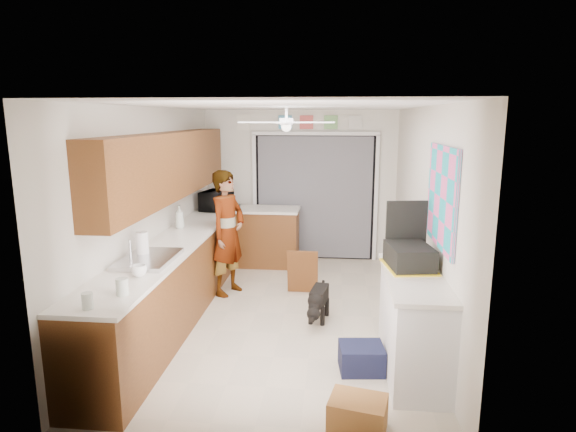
{
  "coord_description": "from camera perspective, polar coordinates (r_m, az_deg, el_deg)",
  "views": [
    {
      "loc": [
        0.59,
        -5.55,
        2.38
      ],
      "look_at": [
        0.0,
        0.4,
        1.15
      ],
      "focal_mm": 30.0,
      "sensor_mm": 36.0,
      "label": 1
    }
  ],
  "objects": [
    {
      "name": "floor",
      "position": [
        6.06,
        -0.38,
        -11.48
      ],
      "size": [
        5.0,
        5.0,
        0.0
      ],
      "primitive_type": "plane",
      "color": "#BCAF97",
      "rests_on": "ground"
    },
    {
      "name": "ceiling",
      "position": [
        5.58,
        -0.41,
        12.86
      ],
      "size": [
        5.0,
        5.0,
        0.0
      ],
      "primitive_type": "plane",
      "rotation": [
        3.14,
        0.0,
        0.0
      ],
      "color": "white",
      "rests_on": "ground"
    },
    {
      "name": "wall_back",
      "position": [
        8.15,
        1.45,
        3.64
      ],
      "size": [
        3.2,
        0.0,
        3.2
      ],
      "primitive_type": "plane",
      "rotation": [
        1.57,
        0.0,
        0.0
      ],
      "color": "silver",
      "rests_on": "ground"
    },
    {
      "name": "wall_front",
      "position": [
        3.3,
        -4.99,
        -8.39
      ],
      "size": [
        3.2,
        0.0,
        3.2
      ],
      "primitive_type": "plane",
      "rotation": [
        -1.57,
        0.0,
        0.0
      ],
      "color": "silver",
      "rests_on": "ground"
    },
    {
      "name": "wall_left",
      "position": [
        6.07,
        -15.6,
        0.47
      ],
      "size": [
        0.0,
        5.0,
        5.0
      ],
      "primitive_type": "plane",
      "rotation": [
        1.57,
        0.0,
        1.57
      ],
      "color": "silver",
      "rests_on": "ground"
    },
    {
      "name": "wall_right",
      "position": [
        5.75,
        15.67,
        -0.13
      ],
      "size": [
        0.0,
        5.0,
        5.0
      ],
      "primitive_type": "plane",
      "rotation": [
        1.57,
        0.0,
        -1.57
      ],
      "color": "silver",
      "rests_on": "ground"
    },
    {
      "name": "left_base_cabinets",
      "position": [
        6.17,
        -12.57,
        -6.89
      ],
      "size": [
        0.6,
        4.8,
        0.9
      ],
      "primitive_type": "cube",
      "color": "brown",
      "rests_on": "floor"
    },
    {
      "name": "left_countertop",
      "position": [
        6.03,
        -12.68,
        -2.66
      ],
      "size": [
        0.62,
        4.8,
        0.04
      ],
      "primitive_type": "cube",
      "color": "white",
      "rests_on": "left_base_cabinets"
    },
    {
      "name": "upper_cabinets",
      "position": [
        6.12,
        -13.8,
        5.86
      ],
      "size": [
        0.32,
        4.0,
        0.8
      ],
      "primitive_type": "cube",
      "color": "brown",
      "rests_on": "wall_left"
    },
    {
      "name": "sink_basin",
      "position": [
        5.12,
        -16.17,
        -4.99
      ],
      "size": [
        0.5,
        0.76,
        0.06
      ],
      "primitive_type": "cube",
      "color": "silver",
      "rests_on": "left_countertop"
    },
    {
      "name": "faucet",
      "position": [
        5.17,
        -18.19,
        -3.87
      ],
      "size": [
        0.03,
        0.03,
        0.22
      ],
      "primitive_type": "cylinder",
      "color": "silver",
      "rests_on": "left_countertop"
    },
    {
      "name": "peninsula_base",
      "position": [
        7.87,
        -2.49,
        -2.59
      ],
      "size": [
        1.0,
        0.6,
        0.9
      ],
      "primitive_type": "cube",
      "color": "brown",
      "rests_on": "floor"
    },
    {
      "name": "peninsula_top",
      "position": [
        7.76,
        -2.52,
        0.77
      ],
      "size": [
        1.04,
        0.64,
        0.04
      ],
      "primitive_type": "cube",
      "color": "white",
      "rests_on": "peninsula_base"
    },
    {
      "name": "back_opening_recess",
      "position": [
        8.13,
        3.18,
        2.19
      ],
      "size": [
        2.0,
        0.06,
        2.1
      ],
      "primitive_type": "cube",
      "color": "black",
      "rests_on": "wall_back"
    },
    {
      "name": "curtain_panel",
      "position": [
        8.09,
        3.17,
        2.15
      ],
      "size": [
        1.9,
        0.03,
        2.05
      ],
      "primitive_type": "cube",
      "color": "slate",
      "rests_on": "wall_back"
    },
    {
      "name": "door_trim_left",
      "position": [
        8.21,
        -3.96,
        2.27
      ],
      "size": [
        0.06,
        0.04,
        2.1
      ],
      "primitive_type": "cube",
      "color": "white",
      "rests_on": "wall_back"
    },
    {
      "name": "door_trim_right",
      "position": [
        8.13,
        10.38,
        2.01
      ],
      "size": [
        0.06,
        0.04,
        2.1
      ],
      "primitive_type": "cube",
      "color": "white",
      "rests_on": "wall_back"
    },
    {
      "name": "door_trim_head",
      "position": [
        8.0,
        3.26,
        9.74
      ],
      "size": [
        2.1,
        0.04,
        0.06
      ],
      "primitive_type": "cube",
      "color": "white",
      "rests_on": "wall_back"
    },
    {
      "name": "header_frame_1",
      "position": [
        8.06,
        -0.33,
        11.05
      ],
      "size": [
        0.22,
        0.02,
        0.22
      ],
      "primitive_type": "cube",
      "color": "#4FA8D4",
      "rests_on": "wall_back"
    },
    {
      "name": "header_frame_2",
      "position": [
        8.03,
        2.2,
        11.04
      ],
      "size": [
        0.22,
        0.02,
        0.22
      ],
      "primitive_type": "cube",
      "color": "#C94E4B",
      "rests_on": "wall_back"
    },
    {
      "name": "header_frame_3",
      "position": [
        8.02,
        5.1,
        11.0
      ],
      "size": [
        0.22,
        0.02,
        0.22
      ],
      "primitive_type": "cube",
      "color": "#74B467",
      "rests_on": "wall_back"
    },
    {
      "name": "header_frame_4",
      "position": [
        8.02,
        8.01,
        10.94
      ],
      "size": [
        0.22,
        0.02,
        0.22
      ],
      "primitive_type": "cube",
      "color": "silver",
      "rests_on": "wall_back"
    },
    {
      "name": "route66_sign",
      "position": [
        8.16,
        -5.32,
        11.01
      ],
      "size": [
        0.22,
        0.02,
        0.26
      ],
      "primitive_type": "cube",
      "color": "silver",
      "rests_on": "wall_back"
    },
    {
      "name": "right_counter_base",
      "position": [
        4.82,
        14.61,
        -12.37
      ],
      "size": [
        0.5,
        1.4,
        0.9
      ],
      "primitive_type": "cube",
      "color": "white",
      "rests_on": "floor"
    },
    {
      "name": "right_counter_top",
      "position": [
        4.65,
        14.78,
        -7.07
      ],
      "size": [
        0.54,
        1.44,
        0.04
      ],
      "primitive_type": "cube",
      "color": "white",
      "rests_on": "right_counter_base"
    },
    {
      "name": "abstract_painting",
      "position": [
        4.71,
        17.75,
        2.17
      ],
      "size": [
        0.03,
        1.15,
        0.95
      ],
      "primitive_type": "cube",
      "color": "#F85BA6",
      "rests_on": "wall_right"
    },
    {
      "name": "ceiling_fan",
      "position": [
        5.78,
        -0.2,
        11.04
      ],
      "size": [
        1.14,
        1.14,
        0.24
      ],
      "primitive_type": "cube",
      "color": "white",
      "rests_on": "ceiling"
    },
    {
      "name": "microwave",
      "position": [
        7.68,
        -8.46,
        1.84
      ],
      "size": [
        0.47,
        0.61,
        0.3
      ],
      "primitive_type": "imported",
      "rotation": [
        0.0,
        0.0,
        1.38
      ],
      "color": "black",
      "rests_on": "left_countertop"
    },
    {
      "name": "soap_bottle",
      "position": [
        6.5,
        -12.72,
        -0.09
      ],
      "size": [
        0.12,
        0.12,
        0.3
      ],
      "primitive_type": "imported",
      "rotation": [
        0.0,
        0.0,
        -0.06
      ],
      "color": "silver",
      "rests_on": "left_countertop"
    },
    {
      "name": "cup",
      "position": [
        4.66,
        -17.22,
        -6.21
      ],
      "size": [
        0.14,
        0.14,
        0.11
      ],
      "primitive_type": "imported",
      "rotation": [
        0.0,
        0.0,
        0.02
      ],
      "color": "white",
      "rests_on": "left_countertop"
    },
    {
      "name": "jar_a",
      "position": [
        4.22,
        -19.05,
        -7.93
      ],
      "size": [
        0.13,
        0.13,
        0.14
      ],
      "primitive_type": "cylinder",
      "rotation": [
        0.0,
        0.0,
        0.42
      ],
      "color": "silver",
      "rests_on": "left_countertop"
    },
    {
      "name": "jar_b",
      "position": [
        4.03,
        -22.68,
        -9.26
      ],
      "size": [
        0.09,
        0.09,
        0.13
      ],
      "primitive_type": "cylinder",
      "rotation": [
        0.0,
        0.0,
        -0.01
      ],
      "color": "silver",
      "rests_on": "left_countertop"
    },
    {
      "name": "paper_towel_roll",
      "position": [
        5.24,
        -16.87,
        -3.29
      ],
      "size": [
        0.14,
        0.14,
        0.27
      ],
      "primitive_type": "cylinder",
      "rotation": [
        0.0,
        0.0,
        -0.15
      ],
      "color": "white",
      "rests_on": "left_countertop"
    },
    {
      "name": "suitcase",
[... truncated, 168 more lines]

